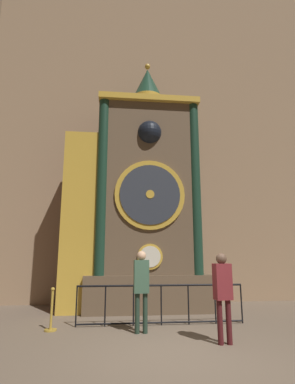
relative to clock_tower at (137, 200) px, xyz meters
name	(u,v)px	position (x,y,z in m)	size (l,w,h in m)	color
ground_plane	(183,356)	(0.52, -4.25, -3.51)	(28.00, 28.00, 0.00)	brown
cathedral_back_wall	(146,123)	(0.44, 1.56, 3.46)	(24.00, 0.32, 13.95)	#997A5B
clock_tower	(137,200)	(0.00, 0.00, 0.00)	(4.67, 1.83, 8.62)	brown
railing_fence	(161,302)	(0.50, -1.96, -2.96)	(4.23, 0.05, 0.97)	black
visitor_near	(141,282)	(-0.07, -2.69, -2.42)	(0.35, 0.23, 1.80)	#213427
visitor_far	(223,288)	(1.50, -3.69, -2.45)	(0.36, 0.26, 1.75)	#461518
stanchion_post	(51,317)	(-2.12, -2.26, -3.20)	(0.28, 0.28, 0.96)	#B28E33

